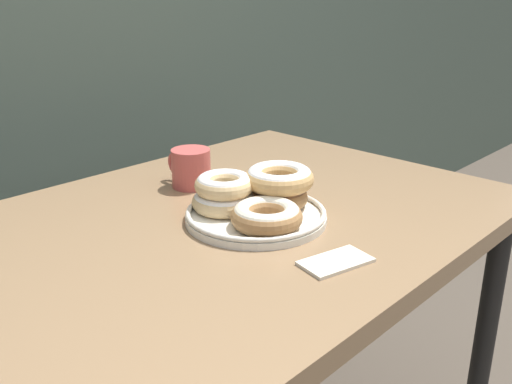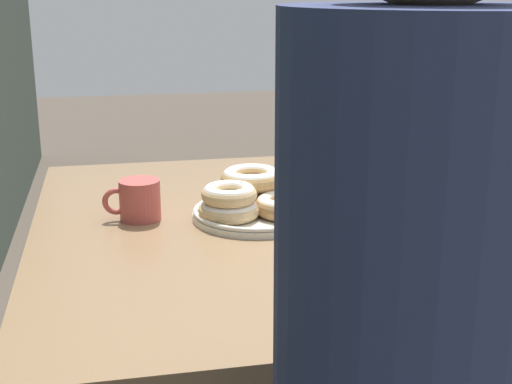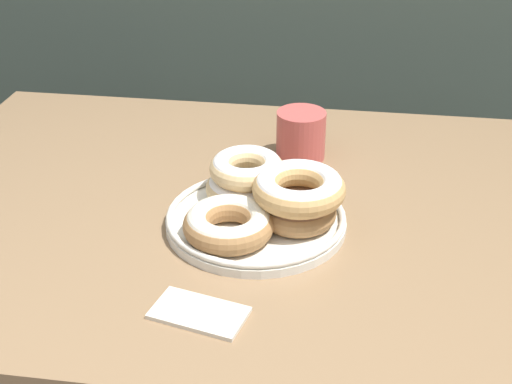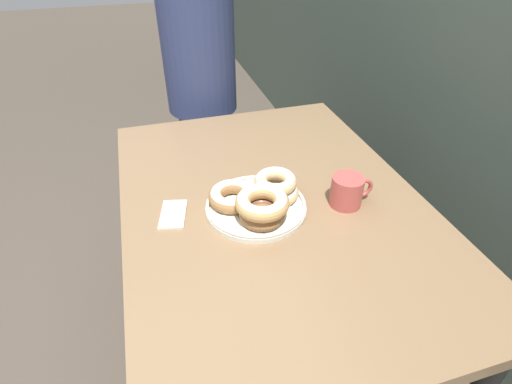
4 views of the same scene
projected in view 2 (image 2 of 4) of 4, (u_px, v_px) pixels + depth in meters
dining_table at (232, 257)px, 1.54m from camera, size 1.18×0.84×0.75m
donut_plate at (253, 200)px, 1.55m from camera, size 0.30×0.30×0.10m
coffee_mug at (139, 199)px, 1.54m from camera, size 0.09×0.12×0.09m
napkin at (359, 216)px, 1.56m from camera, size 0.13×0.09×0.01m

